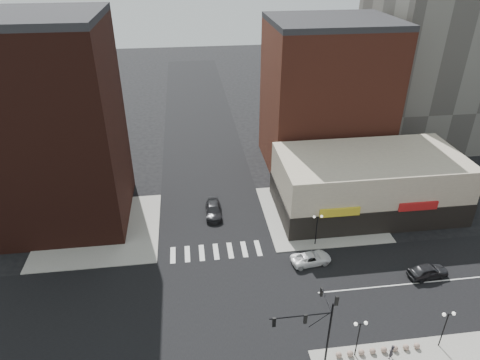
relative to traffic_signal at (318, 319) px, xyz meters
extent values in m
plane|color=black|center=(-7.24, 7.83, -4.96)|extent=(240.00, 240.00, 0.00)
cube|color=black|center=(-7.24, 7.83, -4.95)|extent=(200.00, 14.00, 0.02)
cube|color=black|center=(-7.24, 7.83, -4.95)|extent=(14.00, 200.00, 0.02)
cube|color=gray|center=(-21.74, 22.33, -4.90)|extent=(15.00, 15.00, 0.12)
cube|color=gray|center=(7.26, 22.33, -4.90)|extent=(15.00, 15.00, 0.12)
cube|color=#341610|center=(-26.24, 26.33, 7.54)|extent=(16.00, 15.00, 25.00)
cube|color=brown|center=(11.76, 37.33, 6.04)|extent=(18.00, 15.00, 22.00)
cube|color=#C2B69A|center=(13.76, 22.83, -0.96)|extent=(24.00, 12.00, 8.00)
cube|color=black|center=(13.76, 22.83, -3.26)|extent=(24.20, 12.20, 3.40)
cylinder|color=black|center=(0.96, -0.37, -1.46)|extent=(0.18, 0.18, 7.00)
cylinder|color=black|center=(-1.64, -0.37, 1.04)|extent=(5.20, 0.11, 0.11)
cylinder|color=black|center=(-0.04, -0.37, 0.34)|extent=(1.72, 0.06, 1.46)
cylinder|color=black|center=(0.96, 1.13, 1.04)|extent=(0.11, 3.00, 0.11)
cube|color=black|center=(-3.84, -0.37, 0.64)|extent=(0.28, 0.18, 0.95)
sphere|color=red|center=(-3.84, -0.37, 0.94)|extent=(0.16, 0.16, 0.16)
cube|color=black|center=(-1.24, -0.37, 0.64)|extent=(0.28, 0.18, 0.95)
sphere|color=red|center=(-1.24, -0.37, 0.94)|extent=(0.16, 0.16, 0.16)
cube|color=black|center=(0.96, 2.43, 0.64)|extent=(0.18, 0.28, 0.95)
sphere|color=red|center=(0.96, 2.43, 0.94)|extent=(0.16, 0.16, 0.16)
cube|color=black|center=(1.21, -0.37, 2.34)|extent=(0.28, 0.18, 0.95)
sphere|color=red|center=(1.21, -0.37, 2.64)|extent=(0.16, 0.16, 0.16)
cylinder|color=black|center=(3.76, -0.17, -2.84)|extent=(0.11, 0.11, 4.00)
cylinder|color=black|center=(3.76, -0.17, -0.94)|extent=(0.90, 0.06, 0.06)
sphere|color=white|center=(3.31, -0.17, -0.84)|extent=(0.32, 0.32, 0.32)
sphere|color=white|center=(4.21, -0.17, -0.84)|extent=(0.32, 0.32, 0.32)
cylinder|color=black|center=(11.76, -0.17, -2.84)|extent=(0.11, 0.11, 4.00)
cylinder|color=black|center=(11.76, -0.17, -0.94)|extent=(0.90, 0.06, 0.06)
sphere|color=white|center=(11.31, -0.17, -0.84)|extent=(0.32, 0.32, 0.32)
sphere|color=white|center=(12.21, -0.17, -0.84)|extent=(0.32, 0.32, 0.32)
cylinder|color=black|center=(4.76, 15.83, -2.84)|extent=(0.11, 0.11, 4.00)
cylinder|color=black|center=(4.76, 15.83, -0.94)|extent=(0.90, 0.06, 0.06)
sphere|color=white|center=(4.31, 15.83, -0.84)|extent=(0.32, 0.32, 0.32)
sphere|color=white|center=(5.21, 15.83, -0.84)|extent=(0.32, 0.32, 0.32)
sphere|color=#8C6F61|center=(2.26, -0.17, -4.57)|extent=(0.55, 0.55, 0.55)
sphere|color=#8C6F61|center=(3.31, -0.17, -4.57)|extent=(0.55, 0.55, 0.55)
sphere|color=#8C6F61|center=(4.36, -0.17, -4.57)|extent=(0.55, 0.55, 0.55)
sphere|color=#8C6F61|center=(5.41, -0.17, -4.57)|extent=(0.55, 0.55, 0.55)
sphere|color=#8C6F61|center=(6.46, -0.17, -4.57)|extent=(0.55, 0.55, 0.55)
sphere|color=#8C6F61|center=(7.51, -0.17, -4.57)|extent=(0.55, 0.55, 0.55)
sphere|color=#8C6F61|center=(8.56, -0.17, -4.57)|extent=(0.55, 0.55, 0.55)
sphere|color=#8C6F61|center=(9.61, -0.17, -4.57)|extent=(0.55, 0.55, 0.55)
imported|color=white|center=(3.33, 12.63, -4.31)|extent=(4.91, 2.75, 1.30)
imported|color=black|center=(15.44, 8.72, -4.20)|extent=(4.67, 2.33, 1.53)
imported|color=black|center=(-7.01, 23.89, -4.21)|extent=(2.24, 5.22, 1.50)
imported|color=#27242A|center=(6.75, -0.87, -4.05)|extent=(0.69, 0.67, 1.59)
camera|label=1|loc=(-9.74, -24.13, 27.62)|focal=32.00mm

